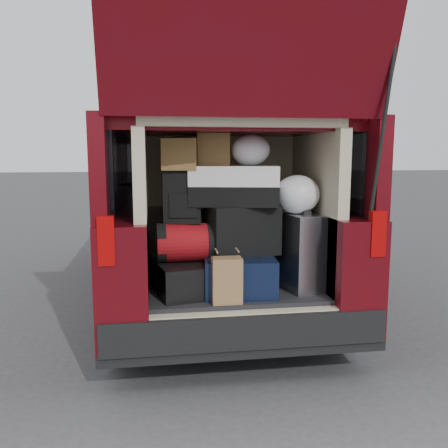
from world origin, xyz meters
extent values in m
plane|color=#333436|center=(0.00, 0.00, 0.00)|extent=(80.00, 80.00, 0.00)
cylinder|color=black|center=(-0.82, 0.40, 0.32)|extent=(0.24, 0.64, 0.64)
cylinder|color=black|center=(0.82, 0.40, 0.32)|extent=(0.24, 0.64, 0.64)
cylinder|color=black|center=(-0.82, 3.70, 0.32)|extent=(0.24, 0.64, 0.64)
cylinder|color=black|center=(0.82, 3.70, 0.32)|extent=(0.24, 0.64, 0.64)
cube|color=black|center=(0.00, 2.08, 0.26)|extent=(1.90, 4.85, 0.08)
cube|color=#51090C|center=(-0.79, 2.08, 0.70)|extent=(0.33, 4.85, 0.80)
cube|color=#51090C|center=(0.79, 2.08, 0.70)|extent=(0.33, 4.85, 0.80)
cube|color=#51090C|center=(0.00, 2.08, 1.73)|extent=(1.82, 4.46, 0.10)
cube|color=black|center=(-0.88, 1.97, 1.44)|extent=(0.12, 4.25, 0.68)
cube|color=black|center=(0.88, 1.97, 1.44)|extent=(0.12, 4.25, 0.68)
cube|color=black|center=(0.00, -0.29, 0.40)|extent=(1.86, 0.16, 0.22)
cube|color=#990505|center=(-0.86, -0.33, 1.02)|extent=(0.10, 0.06, 0.30)
cube|color=#990505|center=(0.86, -0.33, 1.02)|extent=(0.10, 0.06, 0.30)
cube|color=black|center=(0.00, 0.28, 0.52)|extent=(1.24, 1.05, 0.06)
cube|color=#BDB291|center=(-0.66, 0.28, 1.12)|extent=(0.08, 1.05, 1.15)
cube|color=#BDB291|center=(0.66, 0.28, 1.12)|extent=(0.08, 1.05, 1.15)
cube|color=#BDB291|center=(0.00, 0.83, 1.12)|extent=(1.34, 0.06, 1.15)
cube|color=#BDB291|center=(0.00, 0.28, 1.73)|extent=(1.34, 1.05, 0.06)
cube|color=#51090C|center=(0.00, -0.46, 2.26)|extent=(1.75, 0.38, 1.02)
cylinder|color=black|center=(0.84, -0.40, 1.65)|extent=(0.02, 0.90, 0.76)
cube|color=black|center=(0.00, 0.28, 0.28)|extent=(1.24, 1.05, 0.55)
cube|color=black|center=(-0.36, 0.13, 0.66)|extent=(0.51, 0.63, 0.23)
cube|color=black|center=(0.02, 0.12, 0.68)|extent=(0.54, 0.64, 0.26)
cube|color=white|center=(0.48, 0.08, 0.83)|extent=(0.30, 0.41, 0.56)
cube|color=#986F44|center=(-0.11, -0.17, 0.70)|extent=(0.20, 0.13, 0.31)
cube|color=maroon|center=(-0.35, 0.12, 0.91)|extent=(0.42, 0.28, 0.27)
cube|color=black|center=(0.06, 0.14, 0.99)|extent=(0.54, 0.38, 0.35)
cube|color=black|center=(-0.37, 0.17, 1.23)|extent=(0.28, 0.20, 0.37)
cube|color=silver|center=(0.00, 0.16, 1.31)|extent=(0.68, 0.45, 0.28)
cube|color=brown|center=(-0.39, 0.16, 1.53)|extent=(0.26, 0.23, 0.22)
cube|color=brown|center=(-0.14, 0.22, 1.56)|extent=(0.26, 0.22, 0.23)
ellipsoid|color=white|center=(0.12, 0.20, 1.56)|extent=(0.30, 0.29, 0.23)
ellipsoid|color=white|center=(0.45, 0.09, 1.24)|extent=(0.36, 0.34, 0.28)
camera|label=1|loc=(-0.58, -3.18, 1.53)|focal=38.00mm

